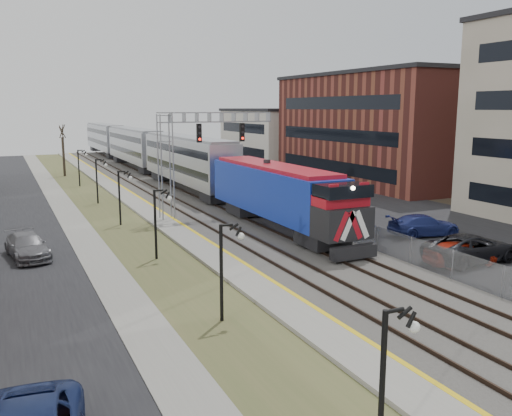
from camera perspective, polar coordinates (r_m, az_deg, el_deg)
ground at (r=18.07m, az=19.22°, el=-17.97°), size 160.00×160.00×0.00m
street_west at (r=46.88m, az=-24.78°, el=-0.85°), size 7.00×120.00×0.04m
sidewalk at (r=47.09m, az=-19.31°, el=-0.39°), size 2.00×120.00×0.08m
grass_median at (r=47.47m, az=-15.71°, el=-0.12°), size 4.00×120.00×0.06m
platform at (r=48.02m, az=-12.19°, el=0.26°), size 2.00×120.00×0.24m
ballast_bed at (r=49.35m, az=-6.53°, el=0.68°), size 8.00×120.00×0.20m
parking_lot at (r=54.34m, az=5.54°, el=1.51°), size 16.00×120.00×0.04m
platform_edge at (r=48.19m, az=-11.18°, el=0.49°), size 0.24×120.00×0.01m
track_near at (r=48.73m, az=-8.77°, el=0.71°), size 1.58×120.00×0.15m
track_far at (r=49.81m, az=-4.90°, el=1.00°), size 1.58×120.00×0.15m
train at (r=70.31m, az=-11.19°, el=5.77°), size 3.00×85.85×5.33m
signal_gantry at (r=41.22m, az=-7.22°, el=6.43°), size 9.00×1.07×8.15m
lampposts at (r=31.01m, az=-10.68°, el=-1.68°), size 0.14×62.14×4.00m
fence at (r=50.72m, az=-2.05°, el=1.81°), size 0.04×120.00×1.60m
buildings_east at (r=59.28m, az=19.44°, el=7.83°), size 16.00×76.00×15.00m
car_lot_a at (r=31.42m, az=20.71°, el=-4.50°), size 4.19×2.15×1.37m
car_lot_c at (r=32.31m, az=21.71°, el=-3.99°), size 5.65×2.66×1.56m
car_lot_d at (r=37.78m, az=17.26°, el=-1.81°), size 5.15×2.79×1.42m
car_lot_e at (r=43.47m, az=6.22°, el=0.14°), size 4.33×2.63×1.38m
car_lot_f at (r=52.76m, az=3.70°, el=2.03°), size 4.56×2.46×1.43m
car_street_b at (r=33.44m, az=-22.94°, el=-3.78°), size 2.58×4.93×1.36m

